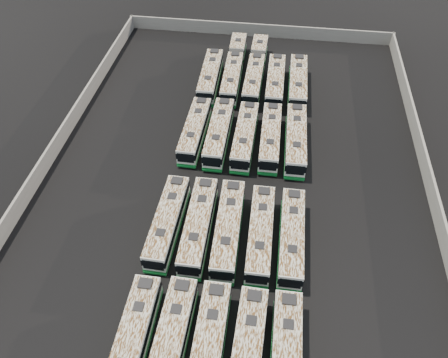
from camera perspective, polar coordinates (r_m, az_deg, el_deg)
The scene contains 21 objects.
ground at distance 50.55m, azimuth 1.01°, elevation -0.98°, with size 140.00×140.00×0.00m, color black.
perimeter_wall at distance 49.76m, azimuth 1.02°, elevation -0.11°, with size 45.20×73.20×2.20m.
bus_front_far_left at distance 39.17m, azimuth -11.82°, elevation -20.03°, with size 2.40×11.10×3.12m.
bus_front_left at distance 38.55m, azimuth -7.01°, elevation -20.66°, with size 2.58×11.32×3.18m.
bus_front_center at distance 38.08m, azimuth -2.10°, elevation -21.53°, with size 2.48×11.45×3.22m.
bus_front_right at distance 37.94m, azimuth 2.98°, elevation -22.19°, with size 2.68×11.37×3.19m.
bus_midfront_far_left at distance 45.42m, azimuth -7.37°, elevation -5.58°, with size 2.51×11.08×3.11m.
bus_midfront_left at distance 44.79m, azimuth -3.36°, elevation -6.08°, with size 2.50×11.34×3.19m.
bus_midfront_center at distance 44.41m, azimuth 0.55°, elevation -6.56°, with size 2.66×11.45×3.21m.
bus_midfront_right at distance 44.27m, azimuth 4.78°, elevation -7.14°, with size 2.50×11.06×3.11m.
bus_midfront_far_right at distance 44.39m, azimuth 8.81°, elevation -7.51°, with size 2.38×11.03×3.10m.
bus_midback_far_left at distance 55.61m, azimuth -3.82°, elevation 6.32°, with size 2.49×11.04×3.10m.
bus_midback_left at distance 55.05m, azimuth -0.66°, elevation 6.04°, with size 2.44×11.44×3.22m.
bus_midback_center at distance 54.68m, azimuth 2.75°, elevation 5.60°, with size 2.49×11.21×3.15m.
bus_midback_right at distance 54.79m, azimuth 6.07°, elevation 5.44°, with size 2.48×11.10×3.12m.
bus_midback_far_right at distance 54.75m, azimuth 9.34°, elevation 5.08°, with size 2.61×11.52×3.24m.
bus_back_far_left at distance 65.51m, azimuth -1.79°, elevation 13.22°, with size 2.71×11.49×3.22m.
bus_back_left at distance 67.62m, azimuth 1.31°, elevation 14.30°, with size 2.66×17.17×3.11m.
bus_back_center at distance 67.37m, azimuth 4.15°, elevation 14.05°, with size 2.50×17.09×3.09m.
bus_back_right at distance 64.71m, azimuth 6.71°, elevation 12.45°, with size 2.49×11.36×3.19m.
bus_back_far_right at distance 64.95m, azimuth 9.61°, elevation 12.27°, with size 2.51×11.51×3.24m.
Camera 1 is at (3.94, -34.51, 36.73)m, focal length 35.00 mm.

